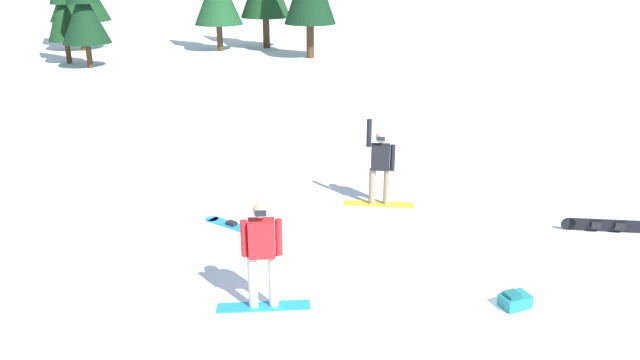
% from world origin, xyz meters
% --- Properties ---
extents(ground_plane, '(800.00, 800.00, 0.00)m').
position_xyz_m(ground_plane, '(0.00, 0.00, 0.00)').
color(ground_plane, white).
extents(snowboarder_foreground, '(1.49, 0.47, 1.77)m').
position_xyz_m(snowboarder_foreground, '(-2.60, 0.11, 0.94)').
color(snowboarder_foreground, '#1E8CD8').
rests_on(snowboarder_foreground, ground_plane).
extents(snowboarder_midground, '(1.55, 0.76, 1.94)m').
position_xyz_m(snowboarder_midground, '(0.44, 3.82, 0.91)').
color(snowboarder_midground, yellow).
rests_on(snowboarder_midground, ground_plane).
extents(loose_snowboard_far_spare, '(1.73, 0.65, 0.29)m').
position_xyz_m(loose_snowboard_far_spare, '(4.46, 1.44, 0.14)').
color(loose_snowboard_far_spare, black).
rests_on(loose_snowboard_far_spare, ground_plane).
extents(loose_snowboard_near_left, '(1.47, 1.55, 0.09)m').
position_xyz_m(loose_snowboard_near_left, '(-2.68, 3.18, 0.02)').
color(loose_snowboard_near_left, '#1E8CD8').
rests_on(loose_snowboard_near_left, ground_plane).
extents(backpack_teal, '(0.54, 0.38, 0.27)m').
position_xyz_m(backpack_teal, '(1.25, -0.73, 0.12)').
color(backpack_teal, '#1E7A7F').
rests_on(backpack_teal, ground_plane).
extents(pine_tree_tall, '(1.71, 1.71, 5.13)m').
position_xyz_m(pine_tree_tall, '(-9.28, 25.42, 2.79)').
color(pine_tree_tall, '#472D19').
rests_on(pine_tree_tall, ground_plane).
extents(pine_tree_short, '(2.30, 2.30, 5.38)m').
position_xyz_m(pine_tree_short, '(-8.07, 23.80, 2.93)').
color(pine_tree_short, '#472D19').
rests_on(pine_tree_short, ground_plane).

